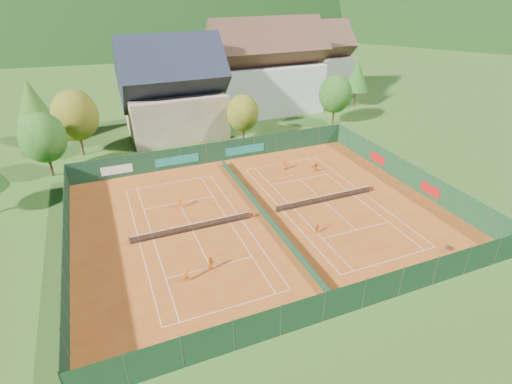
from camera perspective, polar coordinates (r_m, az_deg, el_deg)
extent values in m
plane|color=#2F581B|center=(44.67, 0.98, -3.41)|extent=(600.00, 600.00, 0.00)
cube|color=#AD4E19|center=(44.66, 0.98, -3.39)|extent=(40.00, 32.00, 0.01)
cube|color=white|center=(52.75, -12.22, 1.28)|extent=(10.97, 0.06, 0.00)
cube|color=white|center=(33.65, -3.75, -16.15)|extent=(10.97, 0.06, 0.00)
cube|color=white|center=(42.05, -16.29, -6.95)|extent=(0.06, 23.77, 0.00)
cube|color=white|center=(43.86, -2.05, -4.04)|extent=(0.06, 23.77, 0.00)
cube|color=white|center=(42.12, -14.45, -6.60)|extent=(0.06, 23.77, 0.00)
cube|color=white|center=(43.49, -3.74, -4.40)|extent=(0.06, 23.77, 0.00)
cube|color=white|center=(47.97, -10.91, -1.50)|extent=(8.23, 0.06, 0.00)
cube|color=white|center=(37.58, -6.53, -10.62)|extent=(8.23, 0.06, 0.00)
cube|color=white|center=(42.61, -9.00, -5.51)|extent=(0.06, 12.80, 0.00)
cube|color=white|center=(57.15, 3.66, 4.11)|extent=(10.97, 0.06, 0.00)
cube|color=white|center=(40.19, 18.64, -9.22)|extent=(10.97, 0.06, 0.00)
cube|color=white|center=(45.56, 3.89, -2.73)|extent=(0.06, 23.77, 0.00)
cube|color=white|center=(50.82, 15.09, -0.19)|extent=(0.06, 23.77, 0.00)
cube|color=white|center=(46.11, 5.42, -2.39)|extent=(0.06, 23.77, 0.00)
cube|color=white|center=(50.07, 13.83, -0.48)|extent=(0.06, 23.77, 0.00)
cube|color=white|center=(52.77, 6.23, 1.81)|extent=(8.23, 0.06, 0.00)
cube|color=white|center=(43.54, 14.14, -5.28)|extent=(8.23, 0.06, 0.00)
cube|color=white|center=(47.95, 9.80, -1.40)|extent=(0.06, 12.80, 0.00)
cylinder|color=#59595B|center=(41.74, -17.63, -6.63)|extent=(0.10, 0.10, 1.02)
cylinder|color=#59595B|center=(43.87, -0.94, -3.25)|extent=(0.10, 0.10, 1.02)
cube|color=black|center=(42.37, -9.05, -5.01)|extent=(12.80, 0.02, 0.86)
cube|color=white|center=(42.13, -9.09, -4.52)|extent=(12.80, 0.04, 0.06)
cube|color=red|center=(43.98, -0.64, -3.25)|extent=(0.40, 0.04, 0.40)
cylinder|color=#59595B|center=(44.96, 2.86, -2.42)|extent=(0.10, 0.10, 1.02)
cylinder|color=#59595B|center=(51.12, 15.99, 0.48)|extent=(0.10, 0.10, 1.02)
cube|color=black|center=(47.73, 9.84, -0.94)|extent=(12.80, 0.02, 0.86)
cube|color=white|center=(47.53, 9.89, -0.48)|extent=(12.80, 0.04, 0.06)
cube|color=red|center=(51.29, 16.20, 0.47)|extent=(0.40, 0.04, 0.40)
cube|color=#12331F|center=(44.39, 0.98, -2.84)|extent=(0.03, 28.80, 1.00)
cube|color=#143921|center=(57.38, -5.35, 5.77)|extent=(40.00, 0.04, 3.00)
cube|color=teal|center=(56.17, -11.18, 4.47)|extent=(6.00, 0.03, 1.20)
cube|color=teal|center=(58.62, -1.58, 6.08)|extent=(6.00, 0.03, 1.20)
cube|color=silver|center=(55.43, -19.25, 3.02)|extent=(4.00, 0.03, 1.20)
cube|color=#123219|center=(32.72, 12.51, -14.90)|extent=(40.00, 0.04, 3.00)
cube|color=#12321D|center=(41.49, -25.50, -6.88)|extent=(0.04, 32.00, 3.00)
cube|color=#163C1F|center=(54.13, 20.86, 2.46)|extent=(0.04, 32.00, 3.00)
cube|color=#B21414|center=(51.74, 23.61, 0.31)|extent=(0.03, 3.00, 1.20)
cube|color=#B21414|center=(58.24, 16.94, 4.64)|extent=(0.03, 3.00, 1.20)
cube|color=tan|center=(68.86, -11.46, 11.03)|extent=(15.00, 12.00, 7.00)
cube|color=#1E2333|center=(67.25, -12.01, 16.31)|extent=(16.20, 12.00, 12.00)
cube|color=silver|center=(79.60, 1.38, 14.68)|extent=(20.00, 11.00, 9.00)
cube|color=brown|center=(78.17, 1.45, 19.85)|extent=(21.60, 11.00, 11.00)
cube|color=silver|center=(92.84, 7.58, 16.16)|extent=(16.00, 10.00, 8.00)
cube|color=brown|center=(91.68, 7.85, 20.12)|extent=(17.28, 10.00, 10.00)
cylinder|color=#452918|center=(59.48, -27.26, 3.31)|extent=(0.36, 0.36, 2.80)
ellipsoid|color=#285F1B|center=(58.10, -28.13, 6.87)|extent=(5.72, 5.72, 6.58)
cylinder|color=#4C311B|center=(64.68, -23.63, 6.19)|extent=(0.36, 0.36, 3.15)
ellipsoid|color=olive|center=(63.28, -24.43, 9.95)|extent=(6.44, 6.44, 7.40)
cylinder|color=#4C321B|center=(72.68, -28.50, 7.58)|extent=(0.36, 0.36, 3.50)
cone|color=#2D601B|center=(71.33, -29.43, 11.30)|extent=(5.60, 5.60, 6.50)
cylinder|color=#4A2E1A|center=(64.55, -1.85, 8.26)|extent=(0.36, 0.36, 2.45)
ellipsoid|color=olive|center=(63.42, -1.90, 11.23)|extent=(5.01, 5.01, 5.76)
cylinder|color=#4B2C1B|center=(73.99, 10.96, 10.59)|extent=(0.36, 0.36, 2.80)
ellipsoid|color=#275C1A|center=(72.88, 11.25, 13.58)|extent=(5.72, 5.72, 6.58)
cylinder|color=#4C2D1B|center=(85.74, 13.86, 12.89)|extent=(0.36, 0.36, 3.15)
cone|color=#225D1A|center=(84.69, 14.22, 15.81)|extent=(5.04, 5.04, 5.85)
cylinder|color=#442B18|center=(88.06, 6.44, 14.04)|extent=(0.36, 0.36, 3.50)
ellipsoid|color=olive|center=(86.95, 6.63, 17.23)|extent=(7.15, 7.15, 8.22)
ellipsoid|color=black|center=(342.09, -18.48, 16.12)|extent=(440.00, 440.00, 242.00)
ellipsoid|color=black|center=(345.62, 26.82, 15.35)|extent=(380.00, 380.00, 220.40)
cylinder|color=slate|center=(42.91, 25.68, -7.48)|extent=(0.02, 0.02, 0.80)
cylinder|color=slate|center=(43.11, 25.95, -7.37)|extent=(0.02, 0.02, 0.80)
cylinder|color=slate|center=(43.06, 25.40, -7.28)|extent=(0.02, 0.02, 0.80)
cylinder|color=slate|center=(43.26, 25.67, -7.17)|extent=(0.02, 0.02, 0.80)
cube|color=slate|center=(43.00, 25.72, -7.16)|extent=(0.34, 0.34, 0.30)
ellipsoid|color=#CCD833|center=(42.99, 25.73, -7.13)|extent=(0.28, 0.28, 0.16)
sphere|color=#CCD833|center=(38.32, -7.01, -9.72)|extent=(0.07, 0.07, 0.07)
sphere|color=#CCD833|center=(40.61, 10.91, -7.58)|extent=(0.07, 0.07, 0.07)
sphere|color=#CCD833|center=(50.07, 0.47, 0.45)|extent=(0.07, 0.07, 0.07)
sphere|color=#CCD833|center=(52.19, -7.05, 1.46)|extent=(0.07, 0.07, 0.07)
imported|color=orange|center=(35.94, -9.94, -11.64)|extent=(0.57, 0.43, 1.39)
imported|color=#DD5F13|center=(36.81, -6.39, -10.13)|extent=(0.79, 0.66, 1.48)
imported|color=orange|center=(46.58, -10.85, -1.49)|extent=(0.95, 0.60, 1.40)
imported|color=orange|center=(41.93, 8.72, -5.17)|extent=(0.74, 0.51, 1.17)
imported|color=#F85C16|center=(54.96, 4.07, 3.90)|extent=(0.78, 0.55, 1.50)
imported|color=orange|center=(54.74, 8.50, 3.49)|extent=(1.34, 0.52, 1.42)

